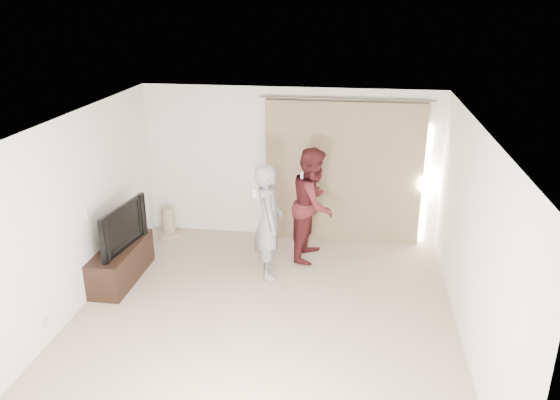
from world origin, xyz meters
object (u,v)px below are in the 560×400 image
(tv_console, at_px, (121,263))
(person_man, at_px, (268,221))
(person_woman, at_px, (313,204))
(tv, at_px, (117,226))

(tv_console, xyz_separation_m, person_man, (2.14, 0.45, 0.61))
(person_woman, bearing_deg, tv, -156.88)
(person_woman, bearing_deg, person_man, -129.99)
(tv_console, relative_size, person_man, 0.79)
(tv, height_order, person_man, person_man)
(tv_console, height_order, tv, tv)
(person_man, distance_m, person_woman, 0.93)
(person_man, bearing_deg, tv, -168.02)
(tv, distance_m, person_woman, 2.98)
(tv, xyz_separation_m, person_man, (2.14, 0.45, 0.01))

